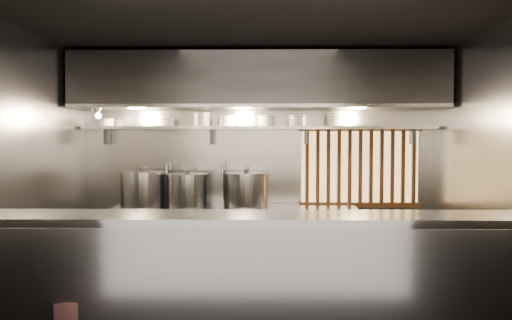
{
  "coord_description": "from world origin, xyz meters",
  "views": [
    {
      "loc": [
        0.07,
        -4.97,
        1.75
      ],
      "look_at": [
        -0.02,
        0.55,
        1.51
      ],
      "focal_mm": 35.0,
      "sensor_mm": 36.0,
      "label": 1
    }
  ],
  "objects_px": {
    "pendant_bulb": "(251,121)",
    "stock_pot_right": "(246,189)",
    "heat_lamp": "(97,111)",
    "stock_pot_left": "(187,190)",
    "stock_pot_mid": "(143,189)"
  },
  "relations": [
    {
      "from": "stock_pot_left",
      "to": "stock_pot_right",
      "type": "height_order",
      "value": "stock_pot_right"
    },
    {
      "from": "stock_pot_left",
      "to": "stock_pot_right",
      "type": "xyz_separation_m",
      "value": [
        0.72,
        0.07,
        0.0
      ]
    },
    {
      "from": "heat_lamp",
      "to": "stock_pot_left",
      "type": "relative_size",
      "value": 0.54
    },
    {
      "from": "pendant_bulb",
      "to": "stock_pot_left",
      "type": "height_order",
      "value": "pendant_bulb"
    },
    {
      "from": "heat_lamp",
      "to": "stock_pot_right",
      "type": "relative_size",
      "value": 0.46
    },
    {
      "from": "pendant_bulb",
      "to": "stock_pot_right",
      "type": "distance_m",
      "value": 0.85
    },
    {
      "from": "heat_lamp",
      "to": "stock_pot_right",
      "type": "distance_m",
      "value": 2.01
    },
    {
      "from": "stock_pot_mid",
      "to": "stock_pot_right",
      "type": "distance_m",
      "value": 1.27
    },
    {
      "from": "stock_pot_mid",
      "to": "heat_lamp",
      "type": "bearing_deg",
      "value": -148.81
    },
    {
      "from": "heat_lamp",
      "to": "stock_pot_left",
      "type": "distance_m",
      "value": 1.42
    },
    {
      "from": "heat_lamp",
      "to": "pendant_bulb",
      "type": "relative_size",
      "value": 1.87
    },
    {
      "from": "stock_pot_left",
      "to": "stock_pot_mid",
      "type": "xyz_separation_m",
      "value": [
        -0.56,
        0.03,
        0.01
      ]
    },
    {
      "from": "pendant_bulb",
      "to": "stock_pot_right",
      "type": "relative_size",
      "value": 0.24
    },
    {
      "from": "heat_lamp",
      "to": "stock_pot_right",
      "type": "xyz_separation_m",
      "value": [
        1.74,
        0.32,
        -0.95
      ]
    },
    {
      "from": "heat_lamp",
      "to": "stock_pot_mid",
      "type": "height_order",
      "value": "heat_lamp"
    }
  ]
}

